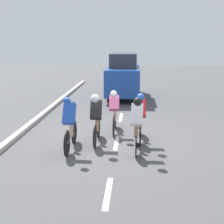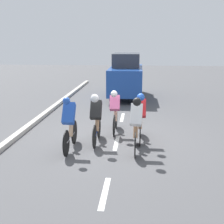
% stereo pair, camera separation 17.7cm
% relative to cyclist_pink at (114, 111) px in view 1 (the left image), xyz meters
% --- Properties ---
extents(ground_plane, '(60.00, 60.00, 0.00)m').
position_rel_cyclist_pink_xyz_m(ground_plane, '(-0.13, 0.77, -0.76)').
color(ground_plane, '#4C4C4F').
extents(lane_stripe_near, '(0.12, 1.40, 0.01)m').
position_rel_cyclist_pink_xyz_m(lane_stripe_near, '(-0.13, 4.24, -0.75)').
color(lane_stripe_near, white).
rests_on(lane_stripe_near, ground).
extents(lane_stripe_mid, '(0.12, 1.40, 0.01)m').
position_rel_cyclist_pink_xyz_m(lane_stripe_mid, '(-0.13, 1.04, -0.75)').
color(lane_stripe_mid, white).
rests_on(lane_stripe_mid, ground).
extents(lane_stripe_far, '(0.12, 1.40, 0.01)m').
position_rel_cyclist_pink_xyz_m(lane_stripe_far, '(-0.13, -2.16, -0.75)').
color(lane_stripe_far, white).
rests_on(lane_stripe_far, ground).
extents(curb, '(0.20, 27.54, 0.14)m').
position_rel_cyclist_pink_xyz_m(curb, '(3.07, 1.04, -0.69)').
color(curb, '#B7B2A8').
rests_on(curb, ground).
extents(cyclist_pink, '(0.34, 1.67, 1.47)m').
position_rel_cyclist_pink_xyz_m(cyclist_pink, '(0.00, 0.00, 0.00)').
color(cyclist_pink, black).
rests_on(cyclist_pink, ground).
extents(cyclist_blue, '(0.32, 1.75, 1.56)m').
position_rel_cyclist_pink_xyz_m(cyclist_blue, '(1.12, 1.82, 0.04)').
color(cyclist_blue, black).
rests_on(cyclist_blue, ground).
extents(cyclist_red, '(0.32, 1.66, 1.52)m').
position_rel_cyclist_pink_xyz_m(cyclist_red, '(-0.84, 0.82, 0.04)').
color(cyclist_red, black).
rests_on(cyclist_red, ground).
extents(cyclist_white, '(0.35, 1.71, 1.57)m').
position_rel_cyclist_pink_xyz_m(cyclist_white, '(-0.72, 1.78, 0.07)').
color(cyclist_white, black).
rests_on(cyclist_white, ground).
extents(cyclist_black, '(0.32, 1.66, 1.54)m').
position_rel_cyclist_pink_xyz_m(cyclist_black, '(0.46, 1.18, 0.06)').
color(cyclist_black, black).
rests_on(cyclist_black, ground).
extents(support_car, '(1.70, 4.45, 2.36)m').
position_rel_cyclist_pink_xyz_m(support_car, '(-0.07, -6.77, 0.41)').
color(support_car, black).
rests_on(support_car, ground).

